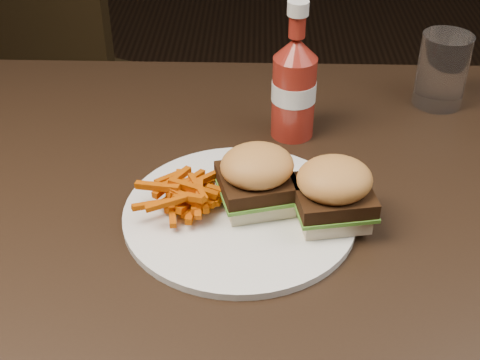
{
  "coord_description": "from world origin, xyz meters",
  "views": [
    {
      "loc": [
        -0.06,
        -0.7,
        1.28
      ],
      "look_at": [
        -0.08,
        -0.03,
        0.8
      ],
      "focal_mm": 50.0,
      "sensor_mm": 36.0,
      "label": 1
    }
  ],
  "objects_px": {
    "dining_table": "(301,209)",
    "chair_far": "(101,97)",
    "plate": "(240,214)",
    "ketchup_bottle": "(293,98)",
    "tumbler": "(442,72)"
  },
  "relations": [
    {
      "from": "dining_table",
      "to": "chair_far",
      "type": "distance_m",
      "value": 1.02
    },
    {
      "from": "chair_far",
      "to": "ketchup_bottle",
      "type": "relative_size",
      "value": 2.93
    },
    {
      "from": "chair_far",
      "to": "dining_table",
      "type": "bearing_deg",
      "value": 143.09
    },
    {
      "from": "chair_far",
      "to": "tumbler",
      "type": "bearing_deg",
      "value": 164.03
    },
    {
      "from": "chair_far",
      "to": "tumbler",
      "type": "xyz_separation_m",
      "value": [
        0.7,
        -0.59,
        0.38
      ]
    },
    {
      "from": "plate",
      "to": "ketchup_bottle",
      "type": "relative_size",
      "value": 2.31
    },
    {
      "from": "chair_far",
      "to": "tumbler",
      "type": "height_order",
      "value": "tumbler"
    },
    {
      "from": "plate",
      "to": "chair_far",
      "type": "bearing_deg",
      "value": 113.76
    },
    {
      "from": "dining_table",
      "to": "chair_far",
      "type": "relative_size",
      "value": 3.23
    },
    {
      "from": "plate",
      "to": "ketchup_bottle",
      "type": "bearing_deg",
      "value": 70.39
    },
    {
      "from": "plate",
      "to": "tumbler",
      "type": "height_order",
      "value": "tumbler"
    },
    {
      "from": "dining_table",
      "to": "plate",
      "type": "relative_size",
      "value": 4.1
    },
    {
      "from": "plate",
      "to": "tumbler",
      "type": "xyz_separation_m",
      "value": [
        0.31,
        0.3,
        0.05
      ]
    },
    {
      "from": "plate",
      "to": "ketchup_bottle",
      "type": "distance_m",
      "value": 0.22
    },
    {
      "from": "dining_table",
      "to": "tumbler",
      "type": "distance_m",
      "value": 0.36
    }
  ]
}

